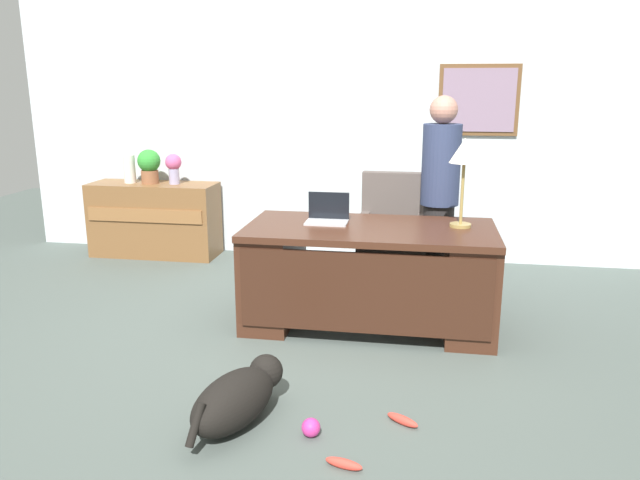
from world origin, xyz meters
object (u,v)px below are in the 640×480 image
(person_standing, at_px, (439,196))
(dog_toy_plush, at_px, (402,420))
(armchair, at_px, (393,237))
(laptop, at_px, (328,215))
(credenza, at_px, (155,219))
(desk, at_px, (369,273))
(vase_empty, at_px, (129,169))
(dog_lying, at_px, (238,397))
(vase_with_flowers, at_px, (174,166))
(dog_toy_ball, at_px, (311,428))
(dog_toy_bone, at_px, (344,464))
(potted_plant, at_px, (149,165))
(desk_lamp, at_px, (464,157))

(person_standing, bearing_deg, dog_toy_plush, -95.39)
(armchair, relative_size, laptop, 3.25)
(credenza, height_order, armchair, armchair)
(desk, relative_size, laptop, 5.84)
(vase_empty, height_order, dog_toy_plush, vase_empty)
(dog_lying, bearing_deg, vase_with_flowers, 117.38)
(credenza, relative_size, vase_empty, 4.56)
(person_standing, height_order, dog_toy_ball, person_standing)
(credenza, bearing_deg, dog_toy_bone, -54.10)
(laptop, relative_size, vase_empty, 1.08)
(credenza, height_order, potted_plant, potted_plant)
(dog_lying, height_order, dog_toy_ball, dog_lying)
(desk_lamp, height_order, vase_empty, desk_lamp)
(credenza, relative_size, person_standing, 0.78)
(credenza, height_order, person_standing, person_standing)
(laptop, relative_size, potted_plant, 0.89)
(dog_toy_plush, bearing_deg, desk_lamp, 77.20)
(desk, xyz_separation_m, dog_toy_ball, (-0.16, -1.59, -0.37))
(credenza, bearing_deg, vase_with_flowers, 0.31)
(desk_lamp, relative_size, dog_toy_ball, 6.50)
(person_standing, xyz_separation_m, vase_with_flowers, (-2.74, 0.89, 0.08))
(desk_lamp, bearing_deg, vase_empty, 156.19)
(vase_with_flowers, distance_m, vase_empty, 0.50)
(dog_toy_plush, bearing_deg, vase_with_flowers, 129.95)
(person_standing, relative_size, dog_toy_plush, 8.69)
(desk, bearing_deg, person_standing, 55.00)
(desk_lamp, bearing_deg, dog_toy_ball, -115.45)
(vase_empty, bearing_deg, laptop, -32.32)
(desk, xyz_separation_m, potted_plant, (-2.49, 1.64, 0.56))
(dog_toy_ball, bearing_deg, credenza, 125.57)
(dog_toy_ball, height_order, dog_toy_bone, dog_toy_ball)
(dog_toy_ball, bearing_deg, vase_with_flowers, 122.52)
(armchair, distance_m, desk_lamp, 1.29)
(armchair, distance_m, dog_toy_ball, 2.61)
(desk, distance_m, dog_toy_plush, 1.48)
(credenza, distance_m, dog_lying, 3.69)
(desk, distance_m, dog_toy_bone, 1.89)
(desk_lamp, height_order, dog_toy_bone, desk_lamp)
(person_standing, relative_size, potted_plant, 4.81)
(credenza, xyz_separation_m, vase_empty, (-0.25, 0.00, 0.54))
(credenza, distance_m, laptop, 2.64)
(armchair, bearing_deg, dog_toy_bone, -91.61)
(desk, xyz_separation_m, dog_toy_bone, (0.05, -1.84, -0.40))
(vase_with_flowers, relative_size, dog_toy_ball, 3.13)
(dog_lying, bearing_deg, desk, 69.27)
(desk, height_order, dog_toy_ball, desk)
(vase_with_flowers, bearing_deg, laptop, -38.69)
(armchair, xyz_separation_m, potted_plant, (-2.62, 0.67, 0.51))
(desk_lamp, relative_size, vase_empty, 2.22)
(vase_empty, distance_m, dog_toy_bone, 4.54)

